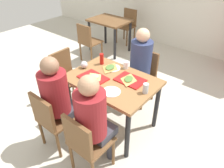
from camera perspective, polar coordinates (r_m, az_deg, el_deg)
ground_plane at (r=3.15m, az=0.00°, el=-10.69°), size 10.00×10.00×0.02m
main_table at (r=2.71m, az=0.00°, el=-0.51°), size 1.14×0.80×0.77m
chair_near_left at (r=2.59m, az=-16.32°, el=-8.97°), size 0.40×0.40×0.85m
chair_near_right at (r=2.26m, az=-7.32°, el=-15.62°), size 0.40×0.40×0.85m
chair_far_side at (r=3.35m, az=8.55°, el=3.02°), size 0.40×0.40×0.85m
chair_left_end at (r=3.39m, az=-12.59°, el=2.97°), size 0.40×0.40×0.85m
person_in_red at (r=2.49m, az=-14.67°, el=-3.20°), size 0.32×0.42×1.26m
person_in_brown_jacket at (r=2.14m, az=-5.10°, el=-9.20°), size 0.32×0.42×1.26m
person_far_side at (r=3.12m, az=7.56°, el=5.87°), size 0.32×0.42×1.26m
tray_red_near at (r=2.67m, az=-5.23°, el=1.73°), size 0.38×0.29×0.02m
tray_red_far at (r=2.63m, az=5.04°, el=1.12°), size 0.36×0.26×0.02m
paper_plate_center at (r=2.89m, az=0.14°, el=4.45°), size 0.22×0.22×0.01m
paper_plate_near_edge at (r=2.42m, az=-0.17°, el=-2.12°), size 0.22×0.22×0.01m
pizza_slice_a at (r=2.67m, az=-4.76°, el=2.16°), size 0.21×0.18×0.02m
pizza_slice_b at (r=2.61m, az=4.63°, el=1.35°), size 0.23×0.27×0.02m
pizza_slice_c at (r=2.88m, az=-0.54°, el=4.59°), size 0.23×0.28×0.02m
plastic_cup_a at (r=2.87m, az=3.88°, el=5.26°), size 0.07×0.07×0.10m
plastic_cup_b at (r=2.40m, az=-4.64°, el=-1.26°), size 0.07×0.07×0.10m
soda_can at (r=2.41m, az=9.28°, el=-1.19°), size 0.07×0.07×0.12m
condiment_bottle at (r=2.97m, az=-2.87°, el=6.93°), size 0.06×0.06×0.16m
foil_bundle at (r=2.90m, az=-7.72°, el=5.33°), size 0.10×0.10×0.10m
background_table at (r=5.02m, az=-0.65°, el=15.94°), size 0.90×0.70×0.77m
background_chair_near at (r=4.56m, az=-6.69°, el=11.90°), size 0.40×0.40×0.85m
background_chair_far at (r=5.62m, az=4.37°, el=16.33°), size 0.40×0.40×0.85m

